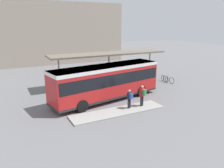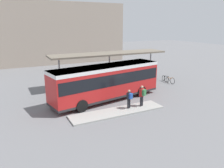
% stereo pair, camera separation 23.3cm
% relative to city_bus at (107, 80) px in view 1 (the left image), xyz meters
% --- Properties ---
extents(ground_plane, '(120.00, 120.00, 0.00)m').
position_rel_city_bus_xyz_m(ground_plane, '(-0.01, -0.00, -1.90)').
color(ground_plane, slate).
extents(curb_island, '(7.85, 1.80, 0.12)m').
position_rel_city_bus_xyz_m(curb_island, '(-0.54, -3.14, -1.84)').
color(curb_island, '#9E9E99').
rests_on(curb_island, ground_plane).
extents(city_bus, '(10.95, 4.29, 3.26)m').
position_rel_city_bus_xyz_m(city_bus, '(0.00, 0.00, 0.00)').
color(city_bus, red).
rests_on(city_bus, ground_plane).
extents(pedestrian_waiting, '(0.52, 0.56, 1.80)m').
position_rel_city_bus_xyz_m(pedestrian_waiting, '(1.82, -3.09, -0.75)').
color(pedestrian_waiting, '#232328').
rests_on(pedestrian_waiting, curb_island).
extents(pedestrian_companion, '(0.43, 0.47, 1.59)m').
position_rel_city_bus_xyz_m(pedestrian_companion, '(0.59, -3.04, -0.87)').
color(pedestrian_companion, '#232328').
rests_on(pedestrian_companion, curb_island).
extents(bicycle_orange, '(0.48, 1.79, 0.77)m').
position_rel_city_bus_xyz_m(bicycle_orange, '(9.31, 2.14, -1.51)').
color(bicycle_orange, black).
rests_on(bicycle_orange, ground_plane).
extents(bicycle_white, '(0.48, 1.61, 0.70)m').
position_rel_city_bus_xyz_m(bicycle_white, '(9.30, 2.81, -1.54)').
color(bicycle_white, black).
rests_on(bicycle_white, ground_plane).
extents(station_shelter, '(13.76, 2.94, 3.68)m').
position_rel_city_bus_xyz_m(station_shelter, '(2.70, 5.02, 1.62)').
color(station_shelter, '#706656').
rests_on(station_shelter, ground_plane).
extents(potted_planter_near_shelter, '(0.87, 0.87, 1.38)m').
position_rel_city_bus_xyz_m(potted_planter_near_shelter, '(-2.75, 2.76, -1.18)').
color(potted_planter_near_shelter, slate).
rests_on(potted_planter_near_shelter, ground_plane).
extents(potted_planter_far_side, '(0.73, 0.73, 1.16)m').
position_rel_city_bus_xyz_m(potted_planter_far_side, '(7.19, 2.58, -1.29)').
color(potted_planter_far_side, slate).
rests_on(potted_planter_far_side, ground_plane).
extents(station_building, '(28.20, 12.89, 10.58)m').
position_rel_city_bus_xyz_m(station_building, '(-1.07, 26.74, 3.39)').
color(station_building, gray).
rests_on(station_building, ground_plane).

